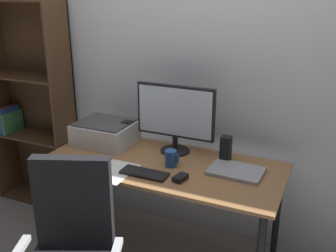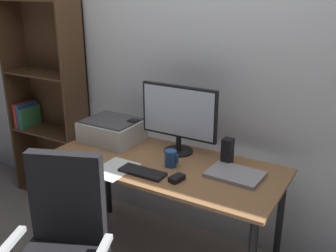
{
  "view_description": "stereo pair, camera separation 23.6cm",
  "coord_description": "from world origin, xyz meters",
  "px_view_note": "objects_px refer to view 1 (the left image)",
  "views": [
    {
      "loc": [
        0.97,
        -2.05,
        1.8
      ],
      "look_at": [
        0.05,
        -0.02,
        1.01
      ],
      "focal_mm": 41.62,
      "sensor_mm": 36.0,
      "label": 1
    },
    {
      "loc": [
        1.17,
        -1.94,
        1.8
      ],
      "look_at": [
        0.05,
        -0.02,
        1.01
      ],
      "focal_mm": 41.62,
      "sensor_mm": 36.0,
      "label": 2
    }
  ],
  "objects_px": {
    "monitor": "(175,115)",
    "keyboard": "(144,173)",
    "mouse": "(180,178)",
    "laptop": "(236,171)",
    "printer": "(105,132)",
    "bookshelf": "(32,107)",
    "coffee_mug": "(171,158)",
    "speaker_right": "(226,149)",
    "speaker_left": "(127,132)",
    "desk": "(163,175)"
  },
  "relations": [
    {
      "from": "monitor",
      "to": "keyboard",
      "type": "relative_size",
      "value": 1.88
    },
    {
      "from": "mouse",
      "to": "laptop",
      "type": "height_order",
      "value": "mouse"
    },
    {
      "from": "printer",
      "to": "bookshelf",
      "type": "relative_size",
      "value": 0.23
    },
    {
      "from": "monitor",
      "to": "coffee_mug",
      "type": "xyz_separation_m",
      "value": [
        0.07,
        -0.22,
        -0.21
      ]
    },
    {
      "from": "monitor",
      "to": "keyboard",
      "type": "bearing_deg",
      "value": -93.61
    },
    {
      "from": "mouse",
      "to": "speaker_right",
      "type": "bearing_deg",
      "value": 77.66
    },
    {
      "from": "mouse",
      "to": "bookshelf",
      "type": "relative_size",
      "value": 0.06
    },
    {
      "from": "printer",
      "to": "monitor",
      "type": "bearing_deg",
      "value": 6.42
    },
    {
      "from": "monitor",
      "to": "speaker_right",
      "type": "bearing_deg",
      "value": -1.25
    },
    {
      "from": "monitor",
      "to": "mouse",
      "type": "bearing_deg",
      "value": -61.8
    },
    {
      "from": "speaker_left",
      "to": "printer",
      "type": "relative_size",
      "value": 0.42
    },
    {
      "from": "bookshelf",
      "to": "speaker_right",
      "type": "bearing_deg",
      "value": -4.96
    },
    {
      "from": "desk",
      "to": "speaker_right",
      "type": "distance_m",
      "value": 0.44
    },
    {
      "from": "mouse",
      "to": "speaker_right",
      "type": "relative_size",
      "value": 0.56
    },
    {
      "from": "monitor",
      "to": "coffee_mug",
      "type": "distance_m",
      "value": 0.31
    },
    {
      "from": "keyboard",
      "to": "laptop",
      "type": "height_order",
      "value": "laptop"
    },
    {
      "from": "coffee_mug",
      "to": "speaker_right",
      "type": "relative_size",
      "value": 0.62
    },
    {
      "from": "mouse",
      "to": "speaker_right",
      "type": "xyz_separation_m",
      "value": [
        0.16,
        0.36,
        0.07
      ]
    },
    {
      "from": "desk",
      "to": "mouse",
      "type": "distance_m",
      "value": 0.28
    },
    {
      "from": "desk",
      "to": "keyboard",
      "type": "height_order",
      "value": "keyboard"
    },
    {
      "from": "speaker_right",
      "to": "bookshelf",
      "type": "relative_size",
      "value": 0.1
    },
    {
      "from": "laptop",
      "to": "speaker_right",
      "type": "height_order",
      "value": "speaker_right"
    },
    {
      "from": "laptop",
      "to": "desk",
      "type": "bearing_deg",
      "value": -170.84
    },
    {
      "from": "desk",
      "to": "mouse",
      "type": "bearing_deg",
      "value": -41.7
    },
    {
      "from": "desk",
      "to": "laptop",
      "type": "distance_m",
      "value": 0.48
    },
    {
      "from": "desk",
      "to": "mouse",
      "type": "height_order",
      "value": "mouse"
    },
    {
      "from": "speaker_left",
      "to": "printer",
      "type": "distance_m",
      "value": 0.16
    },
    {
      "from": "speaker_right",
      "to": "bookshelf",
      "type": "distance_m",
      "value": 1.74
    },
    {
      "from": "keyboard",
      "to": "coffee_mug",
      "type": "relative_size",
      "value": 2.74
    },
    {
      "from": "desk",
      "to": "keyboard",
      "type": "xyz_separation_m",
      "value": [
        -0.03,
        -0.2,
        0.1
      ]
    },
    {
      "from": "coffee_mug",
      "to": "speaker_right",
      "type": "bearing_deg",
      "value": 36.23
    },
    {
      "from": "printer",
      "to": "mouse",
      "type": "bearing_deg",
      "value": -23.79
    },
    {
      "from": "monitor",
      "to": "printer",
      "type": "relative_size",
      "value": 1.36
    },
    {
      "from": "desk",
      "to": "mouse",
      "type": "xyz_separation_m",
      "value": [
        0.2,
        -0.17,
        0.1
      ]
    },
    {
      "from": "speaker_left",
      "to": "speaker_right",
      "type": "relative_size",
      "value": 1.0
    },
    {
      "from": "keyboard",
      "to": "mouse",
      "type": "distance_m",
      "value": 0.23
    },
    {
      "from": "monitor",
      "to": "laptop",
      "type": "distance_m",
      "value": 0.55
    },
    {
      "from": "coffee_mug",
      "to": "bookshelf",
      "type": "xyz_separation_m",
      "value": [
        -1.44,
        0.36,
        0.05
      ]
    },
    {
      "from": "laptop",
      "to": "printer",
      "type": "bearing_deg",
      "value": 177.45
    },
    {
      "from": "speaker_right",
      "to": "mouse",
      "type": "bearing_deg",
      "value": -113.89
    },
    {
      "from": "monitor",
      "to": "bookshelf",
      "type": "height_order",
      "value": "bookshelf"
    },
    {
      "from": "printer",
      "to": "laptop",
      "type": "bearing_deg",
      "value": -4.96
    },
    {
      "from": "monitor",
      "to": "laptop",
      "type": "bearing_deg",
      "value": -16.96
    },
    {
      "from": "keyboard",
      "to": "speaker_left",
      "type": "relative_size",
      "value": 1.71
    },
    {
      "from": "desk",
      "to": "printer",
      "type": "xyz_separation_m",
      "value": [
        -0.52,
        0.14,
        0.17
      ]
    },
    {
      "from": "monitor",
      "to": "mouse",
      "type": "height_order",
      "value": "monitor"
    },
    {
      "from": "speaker_right",
      "to": "bookshelf",
      "type": "height_order",
      "value": "bookshelf"
    },
    {
      "from": "mouse",
      "to": "desk",
      "type": "bearing_deg",
      "value": 149.85
    },
    {
      "from": "desk",
      "to": "coffee_mug",
      "type": "relative_size",
      "value": 14.48
    },
    {
      "from": "monitor",
      "to": "laptop",
      "type": "xyz_separation_m",
      "value": [
        0.47,
        -0.14,
        -0.25
      ]
    }
  ]
}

